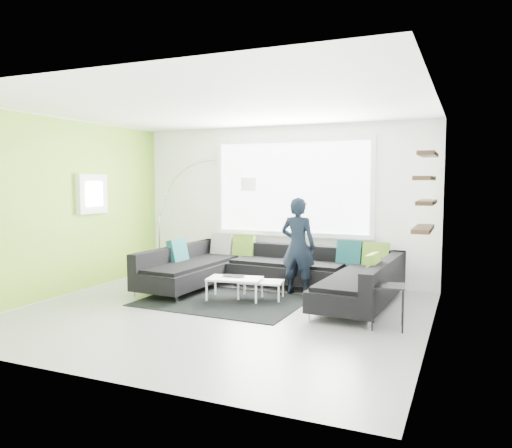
{
  "coord_description": "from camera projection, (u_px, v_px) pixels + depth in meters",
  "views": [
    {
      "loc": [
        3.14,
        -6.0,
        1.82
      ],
      "look_at": [
        0.18,
        0.9,
        1.17
      ],
      "focal_mm": 35.0,
      "sensor_mm": 36.0,
      "label": 1
    }
  ],
  "objects": [
    {
      "name": "arc_lamp",
      "position": [
        159.0,
        217.0,
        9.64
      ],
      "size": [
        2.28,
        1.45,
        2.24
      ],
      "primitive_type": null,
      "rotation": [
        0.0,
        0.0,
        0.25
      ],
      "color": "white",
      "rests_on": "ground"
    },
    {
      "name": "coffee_table",
      "position": [
        248.0,
        288.0,
        7.64
      ],
      "size": [
        1.13,
        0.77,
        0.34
      ],
      "primitive_type": "cube",
      "rotation": [
        0.0,
        0.0,
        0.17
      ],
      "color": "white",
      "rests_on": "ground"
    },
    {
      "name": "sectional_sofa",
      "position": [
        270.0,
        274.0,
        7.86
      ],
      "size": [
        3.88,
        2.52,
        0.81
      ],
      "rotation": [
        0.0,
        0.0,
        -0.05
      ],
      "color": "black",
      "rests_on": "ground"
    },
    {
      "name": "side_table",
      "position": [
        388.0,
        307.0,
        6.15
      ],
      "size": [
        0.44,
        0.44,
        0.54
      ],
      "primitive_type": "cube",
      "rotation": [
        0.0,
        0.0,
        0.13
      ],
      "color": "black",
      "rests_on": "ground"
    },
    {
      "name": "laptop",
      "position": [
        233.0,
        277.0,
        7.63
      ],
      "size": [
        0.43,
        0.35,
        0.03
      ],
      "primitive_type": "imported",
      "rotation": [
        0.0,
        0.0,
        0.19
      ],
      "color": "black",
      "rests_on": "coffee_table"
    },
    {
      "name": "rug",
      "position": [
        223.0,
        301.0,
        7.54
      ],
      "size": [
        2.43,
        1.8,
        0.01
      ],
      "primitive_type": "cube",
      "rotation": [
        0.0,
        0.0,
        -0.03
      ],
      "color": "black",
      "rests_on": "ground"
    },
    {
      "name": "ground",
      "position": [
        219.0,
        313.0,
        6.88
      ],
      "size": [
        5.5,
        5.5,
        0.0
      ],
      "primitive_type": "plane",
      "color": "gray",
      "rests_on": "ground"
    },
    {
      "name": "room_shell",
      "position": [
        227.0,
        181.0,
        6.9
      ],
      "size": [
        5.54,
        5.04,
        2.82
      ],
      "color": "white",
      "rests_on": "ground"
    },
    {
      "name": "person",
      "position": [
        298.0,
        246.0,
        7.93
      ],
      "size": [
        0.6,
        0.42,
        1.56
      ],
      "primitive_type": "imported",
      "rotation": [
        0.0,
        0.0,
        3.1
      ],
      "color": "black",
      "rests_on": "ground"
    }
  ]
}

